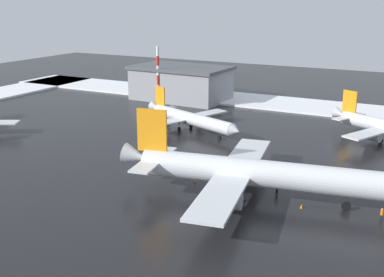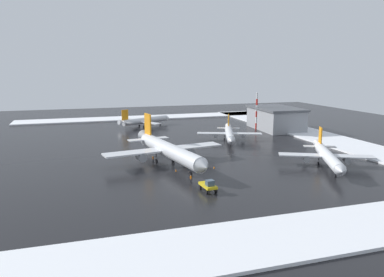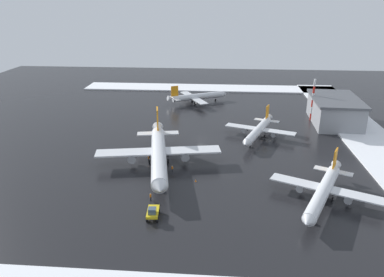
# 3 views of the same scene
# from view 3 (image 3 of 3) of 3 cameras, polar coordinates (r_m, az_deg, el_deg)

# --- Properties ---
(ground_plane) EXTENTS (240.00, 240.00, 0.00)m
(ground_plane) POSITION_cam_3_polar(r_m,az_deg,el_deg) (113.14, 1.49, -0.01)
(ground_plane) COLOR black
(snow_bank_far) EXTENTS (152.00, 16.00, 0.50)m
(snow_bank_far) POSITION_cam_3_polar(r_m,az_deg,el_deg) (121.39, 25.78, -0.56)
(snow_bank_far) COLOR white
(snow_bank_far) RESTS_ON ground_plane
(snow_bank_right) EXTENTS (14.00, 116.00, 0.50)m
(snow_bank_right) POSITION_cam_3_polar(r_m,az_deg,el_deg) (177.31, 2.69, 7.70)
(snow_bank_right) COLOR white
(snow_bank_right) RESTS_ON ground_plane
(airplane_parked_starboard) EXTENTS (38.07, 31.80, 11.34)m
(airplane_parked_starboard) POSITION_cam_3_polar(r_m,az_deg,el_deg) (92.99, -5.11, -2.32)
(airplane_parked_starboard) COLOR silver
(airplane_parked_starboard) RESTS_ON ground_plane
(airplane_parked_portside) EXTENTS (20.57, 24.14, 7.74)m
(airplane_parked_portside) POSITION_cam_3_polar(r_m,az_deg,el_deg) (151.78, 0.78, 6.40)
(airplane_parked_portside) COLOR silver
(airplane_parked_portside) RESTS_ON ground_plane
(airplane_foreground_jet) EXTENTS (26.15, 22.23, 8.29)m
(airplane_foreground_jet) POSITION_cam_3_polar(r_m,az_deg,el_deg) (82.18, 19.41, -7.53)
(airplane_foreground_jet) COLOR silver
(airplane_foreground_jet) RESTS_ON ground_plane
(airplane_far_rear) EXTENTS (25.20, 21.30, 7.77)m
(airplane_far_rear) POSITION_cam_3_polar(r_m,az_deg,el_deg) (114.42, 10.10, 1.27)
(airplane_far_rear) COLOR silver
(airplane_far_rear) RESTS_ON ground_plane
(pushback_tug) EXTENTS (4.75, 2.59, 2.50)m
(pushback_tug) POSITION_cam_3_polar(r_m,az_deg,el_deg) (73.74, -6.00, -11.06)
(pushback_tug) COLOR gold
(pushback_tug) RESTS_ON ground_plane
(ground_crew_near_tug) EXTENTS (0.36, 0.36, 1.71)m
(ground_crew_near_tug) POSITION_cam_3_polar(r_m,az_deg,el_deg) (79.63, -6.34, -8.77)
(ground_crew_near_tug) COLOR black
(ground_crew_near_tug) RESTS_ON ground_plane
(ground_crew_beside_wing) EXTENTS (0.36, 0.36, 1.71)m
(ground_crew_beside_wing) POSITION_cam_3_polar(r_m,az_deg,el_deg) (97.60, -6.63, -3.01)
(ground_crew_beside_wing) COLOR black
(ground_crew_beside_wing) RESTS_ON ground_plane
(ground_crew_by_nose_gear) EXTENTS (0.36, 0.36, 1.71)m
(ground_crew_by_nose_gear) POSITION_cam_3_polar(r_m,az_deg,el_deg) (91.43, -3.04, -4.59)
(ground_crew_by_nose_gear) COLOR black
(ground_crew_by_nose_gear) RESTS_ON ground_plane
(antenna_mast) EXTENTS (0.70, 0.70, 14.42)m
(antenna_mast) POSITION_cam_3_polar(r_m,az_deg,el_deg) (134.87, 17.92, 5.61)
(antenna_mast) COLOR red
(antenna_mast) RESTS_ON ground_plane
(cargo_hangar) EXTENTS (25.65, 16.12, 8.80)m
(cargo_hangar) POSITION_cam_3_polar(r_m,az_deg,el_deg) (134.84, 20.90, 4.02)
(cargo_hangar) COLOR gray
(cargo_hangar) RESTS_ON ground_plane
(traffic_cone_near_nose) EXTENTS (0.36, 0.36, 0.55)m
(traffic_cone_near_nose) POSITION_cam_3_polar(r_m,az_deg,el_deg) (87.09, 0.57, -6.42)
(traffic_cone_near_nose) COLOR orange
(traffic_cone_near_nose) RESTS_ON ground_plane
(traffic_cone_mid_line) EXTENTS (0.36, 0.36, 0.55)m
(traffic_cone_mid_line) POSITION_cam_3_polar(r_m,az_deg,el_deg) (102.65, -3.09, -2.10)
(traffic_cone_mid_line) COLOR orange
(traffic_cone_mid_line) RESTS_ON ground_plane
(traffic_cone_wingtip_side) EXTENTS (0.36, 0.36, 0.55)m
(traffic_cone_wingtip_side) POSITION_cam_3_polar(r_m,az_deg,el_deg) (88.33, -5.65, -6.12)
(traffic_cone_wingtip_side) COLOR orange
(traffic_cone_wingtip_side) RESTS_ON ground_plane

